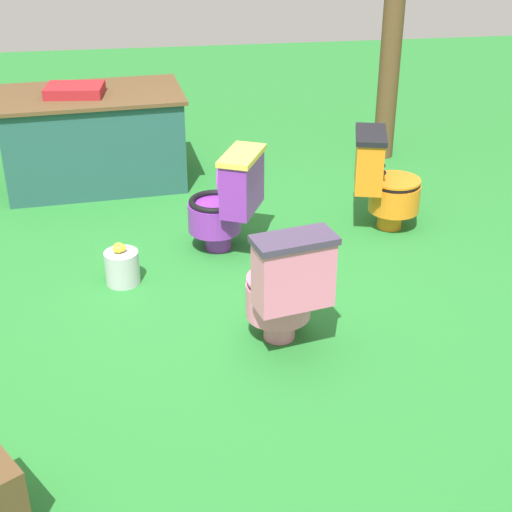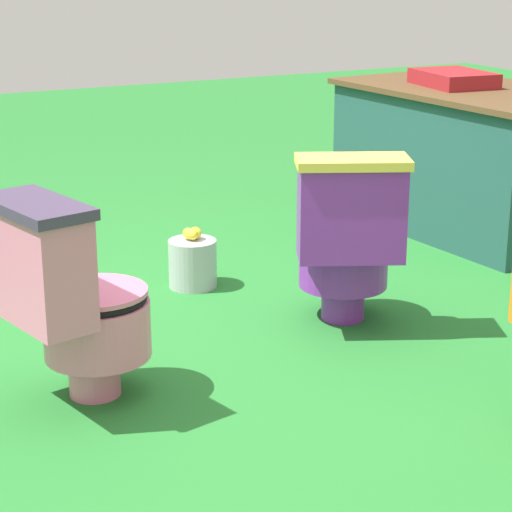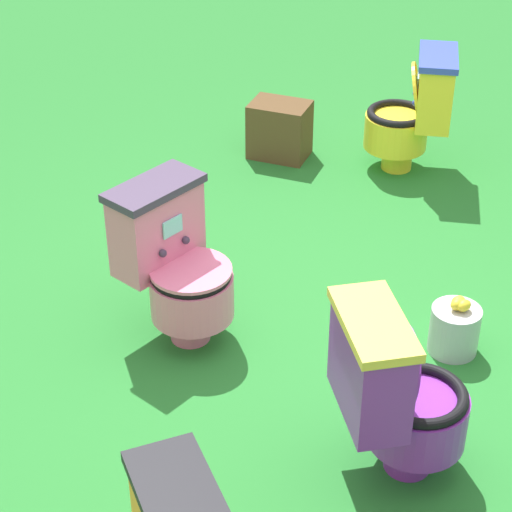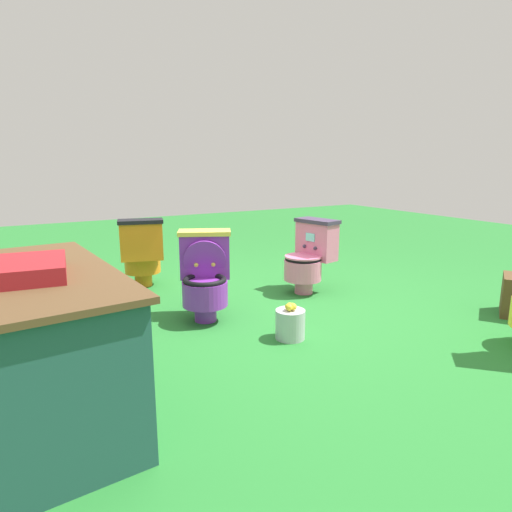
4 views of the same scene
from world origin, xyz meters
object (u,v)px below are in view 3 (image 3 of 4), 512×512
Objects in this scene: toilet_pink at (176,264)px; lemon_bucket at (455,328)px; toilet_purple at (396,394)px; toilet_yellow at (414,111)px; small_crate at (280,130)px.

toilet_pink is 2.63× the size of lemon_bucket.
toilet_purple and toilet_pink have the same top height.
small_crate is at bearing 86.30° from toilet_yellow.
toilet_purple is 1.00× the size of toilet_pink.
toilet_yellow is 1.75m from lemon_bucket.
toilet_pink is 1.85m from small_crate.
toilet_pink is at bearing -146.41° from toilet_purple.
toilet_yellow is at bearing -177.30° from toilet_pink.
lemon_bucket is at bearing -172.04° from toilet_yellow.
toilet_yellow is at bearing 159.27° from toilet_purple.
toilet_pink and toilet_yellow have the same top height.
toilet_pink reaches higher than small_crate.
lemon_bucket is (0.54, 1.97, -0.05)m from small_crate.
toilet_yellow is 2.08× the size of small_crate.
toilet_purple is at bearing 26.74° from lemon_bucket.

